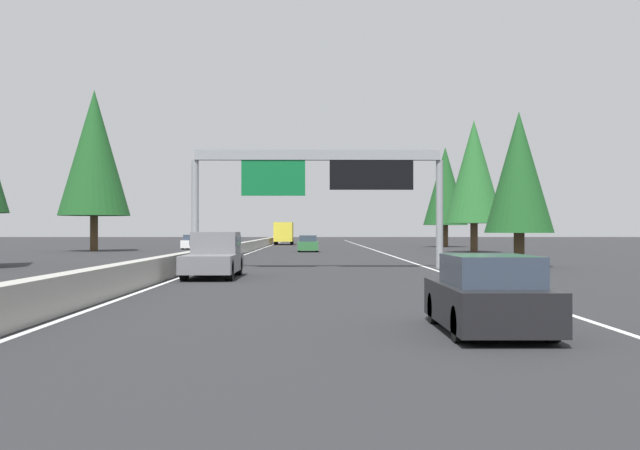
# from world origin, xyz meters

# --- Properties ---
(ground_plane) EXTENTS (320.00, 320.00, 0.00)m
(ground_plane) POSITION_xyz_m (60.00, 0.00, 0.00)
(ground_plane) COLOR #262628
(median_barrier) EXTENTS (180.00, 0.56, 0.90)m
(median_barrier) POSITION_xyz_m (80.00, 0.30, 0.45)
(median_barrier) COLOR #9E9B93
(median_barrier) RESTS_ON ground
(shoulder_stripe_right) EXTENTS (160.00, 0.16, 0.01)m
(shoulder_stripe_right) POSITION_xyz_m (70.00, -11.52, 0.01)
(shoulder_stripe_right) COLOR silver
(shoulder_stripe_right) RESTS_ON ground
(shoulder_stripe_median) EXTENTS (160.00, 0.16, 0.01)m
(shoulder_stripe_median) POSITION_xyz_m (70.00, -0.25, 0.01)
(shoulder_stripe_median) COLOR silver
(shoulder_stripe_median) RESTS_ON ground
(sign_gantry_overhead) EXTENTS (0.50, 12.68, 5.96)m
(sign_gantry_overhead) POSITION_xyz_m (36.57, -6.04, 4.75)
(sign_gantry_overhead) COLOR gray
(sign_gantry_overhead) RESTS_ON ground
(sedan_mid_left) EXTENTS (4.40, 1.80, 1.47)m
(sedan_mid_left) POSITION_xyz_m (11.56, -8.98, 0.68)
(sedan_mid_left) COLOR black
(sedan_mid_left) RESTS_ON ground
(pickup_mid_right) EXTENTS (5.60, 2.00, 1.86)m
(pickup_mid_right) POSITION_xyz_m (29.25, -1.58, 0.91)
(pickup_mid_right) COLOR slate
(pickup_mid_right) RESTS_ON ground
(sedan_distant_a) EXTENTS (4.40, 1.80, 1.47)m
(sedan_distant_a) POSITION_xyz_m (67.82, -5.16, 0.68)
(sedan_distant_a) COLOR #2D6B38
(sedan_distant_a) RESTS_ON ground
(box_truck_near_center) EXTENTS (8.50, 2.40, 2.95)m
(box_truck_near_center) POSITION_xyz_m (102.58, -1.69, 1.61)
(box_truck_near_center) COLOR gold
(box_truck_near_center) RESTS_ON ground
(oncoming_near) EXTENTS (4.40, 1.80, 1.47)m
(oncoming_near) POSITION_xyz_m (77.53, 6.63, 0.68)
(oncoming_near) COLOR white
(oncoming_near) RESTS_ON ground
(conifer_right_near) EXTENTS (3.59, 3.59, 8.16)m
(conifer_right_near) POSITION_xyz_m (38.05, -16.41, 4.95)
(conifer_right_near) COLOR #4C3823
(conifer_right_near) RESTS_ON ground
(conifer_right_mid) EXTENTS (5.08, 5.08, 11.55)m
(conifer_right_mid) POSITION_xyz_m (65.84, -19.65, 7.02)
(conifer_right_mid) COLOR #4C3823
(conifer_right_mid) RESTS_ON ground
(conifer_right_far) EXTENTS (5.06, 5.06, 11.51)m
(conifer_right_far) POSITION_xyz_m (87.93, -20.80, 6.99)
(conifer_right_far) COLOR #4C3823
(conifer_right_far) RESTS_ON ground
(conifer_left_mid) EXTENTS (6.55, 6.55, 14.89)m
(conifer_left_mid) POSITION_xyz_m (70.03, 14.58, 9.06)
(conifer_left_mid) COLOR #4C3823
(conifer_left_mid) RESTS_ON ground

